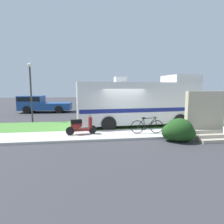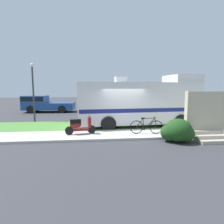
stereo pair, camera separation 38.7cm
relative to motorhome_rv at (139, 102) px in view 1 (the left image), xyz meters
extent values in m
plane|color=#38383D|center=(-1.27, -1.21, -1.61)|extent=(80.00, 80.00, 0.00)
cube|color=beige|center=(-1.27, -2.41, -1.55)|extent=(24.00, 2.00, 0.12)
cube|color=#4C8438|center=(-1.27, 0.29, -1.57)|extent=(24.00, 3.40, 0.08)
cube|color=silver|center=(-0.12, -0.01, -0.01)|extent=(8.03, 2.92, 2.59)
cube|color=silver|center=(2.92, 0.19, 1.54)|extent=(1.95, 2.39, 0.50)
cube|color=navy|center=(-0.12, -0.01, -0.40)|extent=(7.88, 2.93, 0.24)
cube|color=black|center=(3.80, 0.25, 0.44)|extent=(0.22, 2.04, 0.90)
cube|color=silver|center=(-1.30, -0.09, 1.47)|extent=(0.74, 0.65, 0.36)
cylinder|color=black|center=(2.25, 1.30, -1.16)|extent=(0.92, 0.34, 0.90)
cylinder|color=black|center=(2.40, -0.99, -1.16)|extent=(0.92, 0.34, 0.90)
cylinder|color=black|center=(-2.36, 0.99, -1.16)|extent=(0.92, 0.34, 0.90)
cylinder|color=black|center=(-2.21, -1.30, -1.16)|extent=(0.92, 0.34, 0.90)
cylinder|color=black|center=(-3.19, -2.19, -1.27)|extent=(0.45, 0.17, 0.44)
cylinder|color=black|center=(-4.36, -2.38, -1.27)|extent=(0.45, 0.17, 0.44)
cube|color=maroon|center=(-3.78, -2.28, -1.25)|extent=(0.86, 0.41, 0.10)
cube|color=black|center=(-4.03, -2.33, -0.79)|extent=(0.60, 0.35, 0.20)
ellipsoid|color=maroon|center=(-4.03, -2.33, -0.99)|extent=(0.64, 0.40, 0.36)
cube|color=maroon|center=(-3.31, -2.21, -0.89)|extent=(0.19, 0.34, 0.56)
cylinder|color=black|center=(-3.31, -2.21, -0.54)|extent=(0.12, 0.50, 0.04)
sphere|color=white|center=(-3.31, -2.21, -0.71)|extent=(0.12, 0.12, 0.12)
torus|color=black|center=(0.25, -2.62, -1.13)|extent=(0.71, 0.11, 0.71)
torus|color=black|center=(-0.81, -2.53, -1.13)|extent=(0.71, 0.11, 0.71)
cylinder|color=black|center=(-0.12, -2.59, -0.96)|extent=(0.60, 0.09, 0.68)
cylinder|color=black|center=(-0.44, -2.56, -0.99)|extent=(0.10, 0.05, 0.61)
cylinder|color=black|center=(-0.15, -2.59, -0.66)|extent=(0.64, 0.09, 0.09)
cylinder|color=black|center=(-0.61, -2.55, -1.21)|extent=(0.42, 0.07, 0.19)
cylinder|color=black|center=(-0.64, -2.54, -0.91)|extent=(0.37, 0.07, 0.47)
cylinder|color=black|center=(0.21, -2.62, -0.88)|extent=(0.12, 0.05, 0.51)
cube|color=black|center=(-0.47, -2.56, -0.65)|extent=(0.21, 0.12, 0.06)
cylinder|color=black|center=(0.16, -2.62, -0.59)|extent=(0.08, 0.52, 0.03)
cube|color=#B7B29E|center=(7.27, 5.24, -0.56)|extent=(2.65, 2.20, 1.55)
cube|color=black|center=(7.27, 5.24, -0.08)|extent=(2.53, 2.21, 0.44)
cube|color=#B7B29E|center=(4.41, 5.13, -0.94)|extent=(3.23, 2.22, 0.79)
cylinder|color=black|center=(7.43, 6.26, -1.23)|extent=(0.77, 0.27, 0.76)
cylinder|color=black|center=(7.51, 4.24, -1.23)|extent=(0.77, 0.27, 0.76)
cylinder|color=black|center=(4.00, 6.12, -1.23)|extent=(0.77, 0.27, 0.76)
cylinder|color=black|center=(4.08, 4.10, -1.23)|extent=(0.77, 0.27, 0.76)
cube|color=#1E478C|center=(-9.00, 8.45, -0.61)|extent=(2.43, 2.21, 1.43)
cube|color=black|center=(-9.00, 8.45, -0.20)|extent=(2.32, 2.23, 0.44)
cube|color=#1E478C|center=(-6.43, 8.31, -0.98)|extent=(2.95, 2.24, 0.70)
cylinder|color=black|center=(-9.24, 7.46, -1.23)|extent=(0.77, 0.28, 0.76)
cylinder|color=black|center=(-9.13, 9.46, -1.23)|extent=(0.77, 0.28, 0.76)
cylinder|color=black|center=(-6.15, 7.29, -1.23)|extent=(0.77, 0.28, 0.76)
cylinder|color=black|center=(-6.04, 9.29, -1.23)|extent=(0.77, 0.28, 0.76)
cube|color=#B2A893|center=(2.48, -4.01, -1.53)|extent=(1.40, 0.96, 0.16)
cube|color=#B2A893|center=(2.48, -3.85, -1.37)|extent=(1.40, 0.64, 0.16)
cube|color=#B2A893|center=(2.48, -3.69, -1.21)|extent=(1.40, 0.32, 0.16)
cube|color=beige|center=(2.48, -3.38, -0.41)|extent=(2.00, 0.30, 2.40)
ellipsoid|color=#1E4719|center=(0.88, -3.91, -1.03)|extent=(1.29, 1.16, 1.10)
ellipsoid|color=#1E4719|center=(0.55, -3.79, -1.16)|extent=(0.97, 0.87, 0.82)
ellipsoid|color=#1E4719|center=(1.17, -4.01, -1.19)|extent=(0.90, 0.81, 0.77)
cylinder|color=brown|center=(3.63, -1.94, -1.40)|extent=(0.06, 0.06, 0.19)
cylinder|color=brown|center=(3.63, -1.94, -1.28)|extent=(0.03, 0.03, 0.04)
cylinder|color=black|center=(3.63, -1.94, -1.26)|extent=(0.03, 0.03, 0.01)
cylinder|color=#333338|center=(-7.43, 2.39, 0.42)|extent=(0.12, 0.12, 4.06)
sphere|color=silver|center=(-7.43, 2.39, 2.57)|extent=(0.28, 0.28, 0.28)
camera|label=1|loc=(-3.59, -12.34, 0.98)|focal=30.81mm
camera|label=2|loc=(-3.20, -12.39, 0.98)|focal=30.81mm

